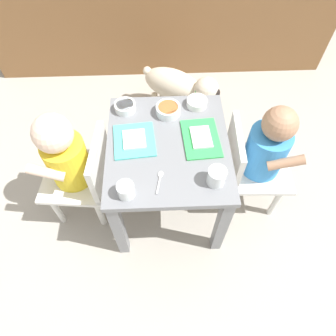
# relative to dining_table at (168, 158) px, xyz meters

# --- Properties ---
(ground_plane) EXTENTS (7.00, 7.00, 0.00)m
(ground_plane) POSITION_rel_dining_table_xyz_m (0.00, 0.00, -0.37)
(ground_plane) COLOR #9E998E
(dining_table) EXTENTS (0.48, 0.54, 0.46)m
(dining_table) POSITION_rel_dining_table_xyz_m (0.00, 0.00, 0.00)
(dining_table) COLOR slate
(dining_table) RESTS_ON ground
(seated_child_left) EXTENTS (0.31, 0.31, 0.63)m
(seated_child_left) POSITION_rel_dining_table_xyz_m (-0.40, 0.00, 0.02)
(seated_child_left) COLOR silver
(seated_child_left) RESTS_ON ground
(seated_child_right) EXTENTS (0.29, 0.29, 0.62)m
(seated_child_right) POSITION_rel_dining_table_xyz_m (0.40, 0.02, 0.01)
(seated_child_right) COLOR silver
(seated_child_right) RESTS_ON ground
(dog) EXTENTS (0.45, 0.33, 0.31)m
(dog) POSITION_rel_dining_table_xyz_m (0.09, 0.64, -0.17)
(dog) COLOR beige
(dog) RESTS_ON ground
(food_tray_left) EXTENTS (0.17, 0.19, 0.02)m
(food_tray_left) POSITION_rel_dining_table_xyz_m (-0.13, 0.02, 0.10)
(food_tray_left) COLOR #4CC6BC
(food_tray_left) RESTS_ON dining_table
(food_tray_right) EXTENTS (0.15, 0.21, 0.02)m
(food_tray_right) POSITION_rel_dining_table_xyz_m (0.13, 0.02, 0.10)
(food_tray_right) COLOR green
(food_tray_right) RESTS_ON dining_table
(water_cup_left) EXTENTS (0.07, 0.07, 0.07)m
(water_cup_left) POSITION_rel_dining_table_xyz_m (0.16, -0.18, 0.12)
(water_cup_left) COLOR white
(water_cup_left) RESTS_ON dining_table
(water_cup_right) EXTENTS (0.06, 0.06, 0.06)m
(water_cup_right) POSITION_rel_dining_table_xyz_m (-0.15, -0.22, 0.12)
(water_cup_right) COLOR white
(water_cup_right) RESTS_ON dining_table
(cereal_bowl_left_side) EXTENTS (0.09, 0.09, 0.03)m
(cereal_bowl_left_side) POSITION_rel_dining_table_xyz_m (0.13, 0.21, 0.11)
(cereal_bowl_left_side) COLOR white
(cereal_bowl_left_side) RESTS_ON dining_table
(veggie_bowl_near) EXTENTS (0.10, 0.10, 0.04)m
(veggie_bowl_near) POSITION_rel_dining_table_xyz_m (0.01, 0.17, 0.11)
(veggie_bowl_near) COLOR white
(veggie_bowl_near) RESTS_ON dining_table
(cereal_bowl_right_side) EXTENTS (0.09, 0.09, 0.03)m
(cereal_bowl_right_side) POSITION_rel_dining_table_xyz_m (-0.17, 0.20, 0.11)
(cereal_bowl_right_side) COLOR white
(cereal_bowl_right_side) RESTS_ON dining_table
(spoon_by_left_tray) EXTENTS (0.03, 0.10, 0.01)m
(spoon_by_left_tray) POSITION_rel_dining_table_xyz_m (-0.04, -0.16, 0.09)
(spoon_by_left_tray) COLOR silver
(spoon_by_left_tray) RESTS_ON dining_table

